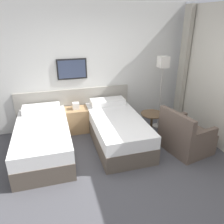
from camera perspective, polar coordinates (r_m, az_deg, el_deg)
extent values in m
plane|color=#47474C|center=(3.61, 2.66, -17.72)|extent=(16.00, 16.00, 0.00)
cube|color=silver|center=(4.96, -5.31, 11.43)|extent=(10.00, 0.06, 2.70)
cube|color=gray|center=(5.12, -9.69, 1.05)|extent=(2.55, 0.04, 0.91)
cube|color=black|center=(4.85, -10.42, 10.98)|extent=(0.64, 0.03, 0.44)
cube|color=#333D56|center=(4.84, -10.40, 10.95)|extent=(0.58, 0.01, 0.38)
cube|color=#A8A393|center=(5.41, 18.06, 11.07)|extent=(0.10, 0.24, 2.64)
cube|color=brown|center=(4.35, -17.29, -8.32)|extent=(0.95, 1.91, 0.32)
cube|color=white|center=(4.22, -17.74, -5.08)|extent=(0.94, 1.89, 0.24)
cube|color=white|center=(4.80, -17.96, 0.85)|extent=(0.76, 0.34, 0.13)
cube|color=brown|center=(4.50, 1.29, -6.02)|extent=(0.95, 1.91, 0.32)
cube|color=white|center=(4.37, 1.33, -2.83)|extent=(0.94, 1.89, 0.24)
cube|color=white|center=(4.93, -1.15, 2.66)|extent=(0.76, 0.34, 0.13)
cube|color=#9E7A51|center=(4.95, -9.16, -2.05)|extent=(0.51, 0.41, 0.54)
cube|color=silver|center=(4.81, -9.42, 1.60)|extent=(0.14, 0.14, 0.14)
cylinder|color=#9E9993|center=(5.32, 11.79, -3.52)|extent=(0.24, 0.24, 0.02)
cylinder|color=#9E9993|center=(5.04, 12.43, 3.60)|extent=(0.02, 0.02, 1.38)
cube|color=silver|center=(4.84, 13.27, 12.64)|extent=(0.20, 0.20, 0.23)
cylinder|color=brown|center=(4.82, 9.99, -6.34)|extent=(0.31, 0.31, 0.01)
cylinder|color=brown|center=(4.70, 10.22, -3.49)|extent=(0.05, 0.05, 0.52)
cylinder|color=brown|center=(4.58, 10.46, -0.47)|extent=(0.47, 0.47, 0.02)
cube|color=brown|center=(4.49, 18.75, -6.95)|extent=(0.88, 0.96, 0.40)
cube|color=brown|center=(4.09, 16.42, -3.07)|extent=(0.27, 0.83, 0.44)
cube|color=brown|center=(4.15, 22.88, -5.65)|extent=(0.62, 0.22, 0.18)
cube|color=brown|center=(4.58, 15.95, -1.86)|extent=(0.62, 0.22, 0.18)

